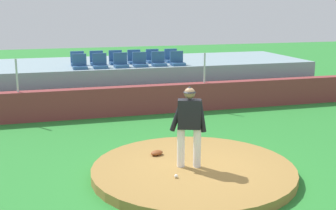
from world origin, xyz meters
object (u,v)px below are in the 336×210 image
stadium_chair_2 (121,63)px  stadium_chair_3 (140,62)px  stadium_chair_5 (177,61)px  stadium_chair_6 (78,61)px  stadium_chair_11 (171,58)px  stadium_chair_0 (80,64)px  stadium_chair_9 (134,59)px  stadium_chair_8 (116,60)px  stadium_chair_4 (159,61)px  stadium_chair_10 (153,58)px  stadium_chair_7 (97,60)px  stadium_chair_1 (100,63)px  baseball (176,176)px  pitcher (189,121)px  fielding_glove (157,153)px

stadium_chair_2 → stadium_chair_3: size_ratio=1.00×
stadium_chair_3 → stadium_chair_5: (1.37, -0.02, 0.00)m
stadium_chair_6 → stadium_chair_11: same height
stadium_chair_0 → stadium_chair_2: (1.41, 0.01, 0.00)m
stadium_chair_3 → stadium_chair_9: size_ratio=1.00×
stadium_chair_8 → stadium_chair_4: bearing=147.9°
stadium_chair_10 → stadium_chair_4: bearing=89.0°
stadium_chair_7 → stadium_chair_11: 2.81m
stadium_chair_1 → stadium_chair_11: same height
stadium_chair_0 → stadium_chair_7: same height
stadium_chair_5 → stadium_chair_11: (0.04, 0.89, 0.00)m
stadium_chair_9 → stadium_chair_8: bearing=0.3°
stadium_chair_1 → stadium_chair_3: (1.41, 0.01, 0.00)m
stadium_chair_2 → stadium_chair_6: 1.67m
stadium_chair_4 → stadium_chair_5: size_ratio=1.00×
stadium_chair_9 → stadium_chair_10: size_ratio=1.00×
baseball → stadium_chair_0: (-1.20, 7.32, 1.34)m
stadium_chair_0 → stadium_chair_4: same height
pitcher → baseball: size_ratio=23.26×
stadium_chair_0 → stadium_chair_10: 2.95m
fielding_glove → stadium_chair_5: size_ratio=0.60×
stadium_chair_0 → stadium_chair_5: bearing=179.8°
pitcher → stadium_chair_6: 7.89m
pitcher → stadium_chair_8: 7.71m
pitcher → stadium_chair_0: 7.01m
stadium_chair_1 → stadium_chair_4: size_ratio=1.00×
stadium_chair_6 → fielding_glove: bearing=99.8°
pitcher → stadium_chair_1: 6.88m
stadium_chair_2 → stadium_chair_3: same height
stadium_chair_5 → stadium_chair_9: same height
stadium_chair_9 → stadium_chair_10: 0.71m
stadium_chair_0 → stadium_chair_7: bearing=-127.5°
fielding_glove → stadium_chair_9: stadium_chair_9 is taller
stadium_chair_1 → stadium_chair_8: bearing=-127.8°
stadium_chair_4 → stadium_chair_5: (0.69, -0.03, 0.00)m
stadium_chair_5 → pitcher: bearing=74.9°
fielding_glove → stadium_chair_9: size_ratio=0.60×
fielding_glove → stadium_chair_2: (0.24, 5.92, 1.32)m
fielding_glove → stadium_chair_2: bearing=-115.0°
stadium_chair_6 → stadium_chair_7: 0.69m
stadium_chair_8 → stadium_chair_0: bearing=32.9°
baseball → stadium_chair_7: 8.34m
stadium_chair_1 → stadium_chair_6: (-0.69, 0.90, 0.00)m
stadium_chair_9 → stadium_chair_10: same height
stadium_chair_3 → stadium_chair_6: size_ratio=1.00×
stadium_chair_10 → stadium_chair_11: (0.71, -0.06, 0.00)m
stadium_chair_5 → stadium_chair_7: 2.92m
stadium_chair_8 → stadium_chair_1: bearing=52.2°
stadium_chair_1 → stadium_chair_11: bearing=-162.7°
fielding_glove → pitcher: bearing=95.0°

